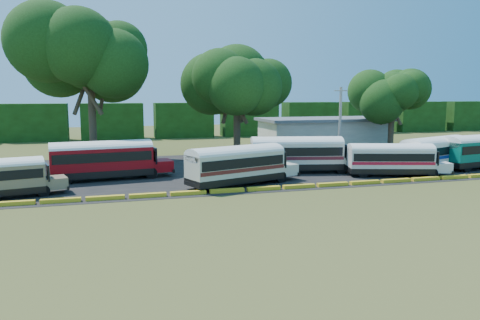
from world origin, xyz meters
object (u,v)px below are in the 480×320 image
object	(u,v)px
bus_white_red	(392,158)
tree_west	(90,53)
bus_red	(105,157)
bus_cream_west	(238,163)
bus_teal	(480,149)

from	to	relation	value
bus_white_red	tree_west	world-z (taller)	tree_west
bus_white_red	tree_west	size ratio (longest dim) A/B	0.60
bus_red	tree_west	distance (m)	14.59
bus_cream_west	bus_white_red	bearing A→B (deg)	-17.32
bus_red	bus_white_red	distance (m)	26.01
bus_cream_west	bus_red	bearing A→B (deg)	132.23
bus_red	tree_west	world-z (taller)	tree_west
bus_red	bus_teal	xyz separation A→B (m)	(36.74, -4.01, -0.01)
bus_red	bus_cream_west	size ratio (longest dim) A/B	1.03
bus_red	bus_cream_west	bearing A→B (deg)	-35.64
bus_white_red	bus_teal	bearing A→B (deg)	24.78
bus_teal	tree_west	bearing A→B (deg)	148.75
bus_red	bus_white_red	bearing A→B (deg)	-18.78
bus_cream_west	tree_west	distance (m)	22.57
tree_west	bus_teal	bearing A→B (deg)	-21.27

